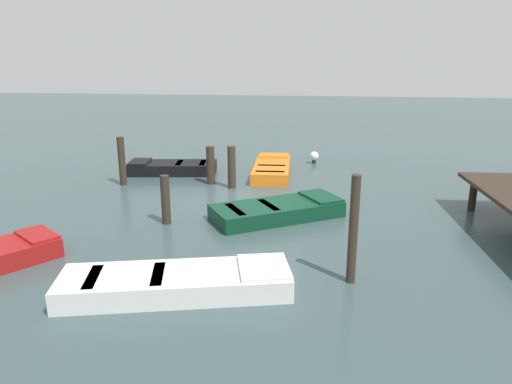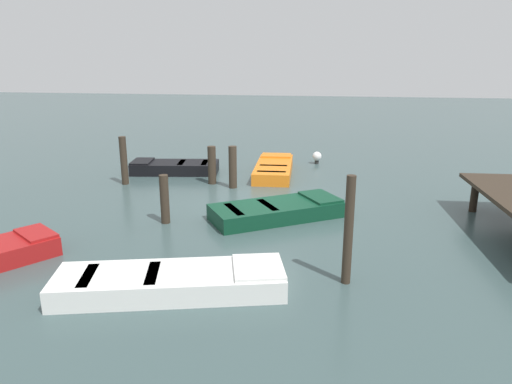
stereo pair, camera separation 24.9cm
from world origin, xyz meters
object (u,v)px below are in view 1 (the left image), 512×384
(mooring_piling_far_right, at_px, (232,167))
(mooring_piling_near_right, at_px, (353,230))
(marker_buoy, at_px, (314,156))
(rowboat_orange, at_px, (272,168))
(rowboat_black, at_px, (172,167))
(mooring_piling_far_left, at_px, (122,161))
(rowboat_white, at_px, (178,282))
(mooring_piling_near_left, at_px, (211,165))
(mooring_piling_mid_left, at_px, (166,200))
(rowboat_dark_green, at_px, (278,210))

(mooring_piling_far_right, distance_m, mooring_piling_near_right, 7.12)
(mooring_piling_far_right, relative_size, marker_buoy, 2.84)
(marker_buoy, bearing_deg, rowboat_orange, -35.90)
(rowboat_black, distance_m, mooring_piling_far_left, 2.18)
(mooring_piling_near_right, distance_m, marker_buoy, 10.32)
(rowboat_black, xyz_separation_m, rowboat_white, (8.75, 2.89, -0.00))
(rowboat_white, bearing_deg, rowboat_orange, 71.36)
(rowboat_black, bearing_deg, mooring_piling_far_right, 138.65)
(mooring_piling_near_left, distance_m, marker_buoy, 4.96)
(mooring_piling_near_right, bearing_deg, mooring_piling_mid_left, -120.73)
(rowboat_black, height_order, mooring_piling_far_left, mooring_piling_far_left)
(mooring_piling_near_right, bearing_deg, rowboat_white, -74.12)
(mooring_piling_mid_left, bearing_deg, mooring_piling_far_right, 164.13)
(mooring_piling_far_right, bearing_deg, mooring_piling_near_right, 29.01)
(mooring_piling_mid_left, bearing_deg, rowboat_black, -163.92)
(rowboat_black, bearing_deg, marker_buoy, -162.86)
(rowboat_orange, height_order, mooring_piling_near_right, mooring_piling_near_right)
(mooring_piling_near_left, relative_size, mooring_piling_mid_left, 1.00)
(rowboat_orange, relative_size, mooring_piling_far_right, 2.56)
(mooring_piling_near_left, bearing_deg, rowboat_black, -125.97)
(rowboat_black, xyz_separation_m, marker_buoy, (-2.38, 5.08, 0.07))
(rowboat_dark_green, height_order, rowboat_white, same)
(rowboat_dark_green, bearing_deg, rowboat_orange, 65.91)
(mooring_piling_far_right, bearing_deg, rowboat_orange, 151.52)
(mooring_piling_near_right, bearing_deg, mooring_piling_near_left, -147.38)
(rowboat_dark_green, height_order, mooring_piling_near_right, mooring_piling_near_right)
(mooring_piling_near_left, bearing_deg, mooring_piling_far_right, 62.88)
(mooring_piling_near_right, relative_size, mooring_piling_mid_left, 1.65)
(mooring_piling_near_left, relative_size, marker_buoy, 2.63)
(mooring_piling_far_right, xyz_separation_m, marker_buoy, (-4.04, 2.56, -0.40))
(mooring_piling_far_right, bearing_deg, mooring_piling_far_left, -88.22)
(rowboat_white, distance_m, mooring_piling_mid_left, 3.81)
(rowboat_orange, xyz_separation_m, mooring_piling_mid_left, (5.57, -2.10, 0.41))
(mooring_piling_far_left, relative_size, marker_buoy, 3.32)
(mooring_piling_far_left, bearing_deg, mooring_piling_near_right, 49.26)
(mooring_piling_far_left, height_order, mooring_piling_near_left, mooring_piling_far_left)
(rowboat_orange, distance_m, rowboat_dark_green, 4.80)
(rowboat_orange, xyz_separation_m, rowboat_dark_green, (4.75, 0.67, 0.00))
(rowboat_dark_green, xyz_separation_m, mooring_piling_near_right, (3.47, 1.69, 0.82))
(mooring_piling_near_left, bearing_deg, mooring_piling_mid_left, -3.21)
(mooring_piling_near_left, distance_m, mooring_piling_far_right, 0.89)
(rowboat_white, bearing_deg, rowboat_dark_green, 58.16)
(mooring_piling_far_left, xyz_separation_m, mooring_piling_near_left, (-0.52, 2.85, -0.17))
(rowboat_orange, xyz_separation_m, mooring_piling_near_left, (1.60, -1.88, 0.42))
(rowboat_orange, relative_size, mooring_piling_near_left, 2.77)
(mooring_piling_far_left, distance_m, mooring_piling_near_right, 9.35)
(rowboat_black, height_order, mooring_piling_mid_left, mooring_piling_mid_left)
(mooring_piling_near_right, height_order, mooring_piling_mid_left, mooring_piling_near_right)
(mooring_piling_near_left, bearing_deg, mooring_piling_near_right, 32.62)
(rowboat_black, distance_m, marker_buoy, 5.61)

